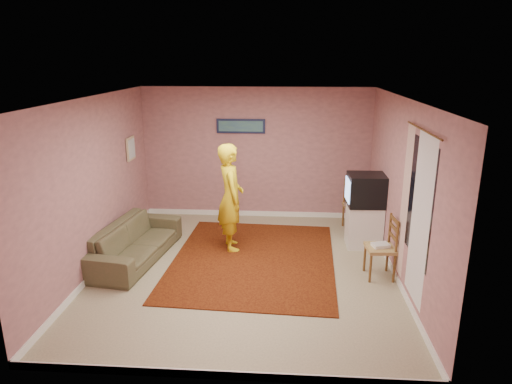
# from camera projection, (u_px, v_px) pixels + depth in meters

# --- Properties ---
(ground) EXTENTS (5.00, 5.00, 0.00)m
(ground) POSITION_uv_depth(u_px,v_px,m) (245.00, 270.00, 7.01)
(ground) COLOR tan
(ground) RESTS_ON ground
(wall_back) EXTENTS (4.50, 0.02, 2.60)m
(wall_back) POSITION_uv_depth(u_px,v_px,m) (256.00, 154.00, 9.04)
(wall_back) COLOR #B7787A
(wall_back) RESTS_ON ground
(wall_front) EXTENTS (4.50, 0.02, 2.60)m
(wall_front) POSITION_uv_depth(u_px,v_px,m) (220.00, 263.00, 4.25)
(wall_front) COLOR #B7787A
(wall_front) RESTS_ON ground
(wall_left) EXTENTS (0.02, 5.00, 2.60)m
(wall_left) POSITION_uv_depth(u_px,v_px,m) (94.00, 186.00, 6.79)
(wall_left) COLOR #B7787A
(wall_left) RESTS_ON ground
(wall_right) EXTENTS (0.02, 5.00, 2.60)m
(wall_right) POSITION_uv_depth(u_px,v_px,m) (402.00, 192.00, 6.50)
(wall_right) COLOR #B7787A
(wall_right) RESTS_ON ground
(ceiling) EXTENTS (4.50, 5.00, 0.02)m
(ceiling) POSITION_uv_depth(u_px,v_px,m) (244.00, 98.00, 6.27)
(ceiling) COLOR white
(ceiling) RESTS_ON wall_back
(baseboard_back) EXTENTS (4.50, 0.02, 0.10)m
(baseboard_back) POSITION_uv_depth(u_px,v_px,m) (256.00, 213.00, 9.38)
(baseboard_back) COLOR white
(baseboard_back) RESTS_ON ground
(baseboard_front) EXTENTS (4.50, 0.02, 0.10)m
(baseboard_front) POSITION_uv_depth(u_px,v_px,m) (223.00, 375.00, 4.62)
(baseboard_front) COLOR white
(baseboard_front) RESTS_ON ground
(baseboard_left) EXTENTS (0.02, 5.00, 0.10)m
(baseboard_left) POSITION_uv_depth(u_px,v_px,m) (103.00, 262.00, 7.15)
(baseboard_left) COLOR white
(baseboard_left) RESTS_ON ground
(baseboard_right) EXTENTS (0.02, 5.00, 0.10)m
(baseboard_right) POSITION_uv_depth(u_px,v_px,m) (393.00, 271.00, 6.85)
(baseboard_right) COLOR white
(baseboard_right) RESTS_ON ground
(window) EXTENTS (0.01, 1.10, 1.50)m
(window) POSITION_uv_depth(u_px,v_px,m) (420.00, 201.00, 5.59)
(window) COLOR black
(window) RESTS_ON wall_right
(curtain_sheer) EXTENTS (0.01, 0.75, 2.10)m
(curtain_sheer) POSITION_uv_depth(u_px,v_px,m) (420.00, 220.00, 5.51)
(curtain_sheer) COLOR white
(curtain_sheer) RESTS_ON wall_right
(curtain_floral) EXTENTS (0.01, 0.35, 2.10)m
(curtain_floral) POSITION_uv_depth(u_px,v_px,m) (405.00, 202.00, 6.18)
(curtain_floral) COLOR #EAE5C7
(curtain_floral) RESTS_ON wall_right
(curtain_rod) EXTENTS (0.02, 1.40, 0.02)m
(curtain_rod) POSITION_uv_depth(u_px,v_px,m) (423.00, 130.00, 5.35)
(curtain_rod) COLOR brown
(curtain_rod) RESTS_ON wall_right
(picture_back) EXTENTS (0.95, 0.04, 0.28)m
(picture_back) POSITION_uv_depth(u_px,v_px,m) (241.00, 126.00, 8.87)
(picture_back) COLOR #151B3B
(picture_back) RESTS_ON wall_back
(picture_left) EXTENTS (0.04, 0.38, 0.42)m
(picture_left) POSITION_uv_depth(u_px,v_px,m) (131.00, 149.00, 8.25)
(picture_left) COLOR #C5B288
(picture_left) RESTS_ON wall_left
(area_rug) EXTENTS (2.70, 3.31, 0.02)m
(area_rug) POSITION_uv_depth(u_px,v_px,m) (253.00, 259.00, 7.36)
(area_rug) COLOR black
(area_rug) RESTS_ON ground
(tv_cabinet) EXTENTS (0.58, 0.52, 0.73)m
(tv_cabinet) POSITION_uv_depth(u_px,v_px,m) (364.00, 225.00, 7.82)
(tv_cabinet) COLOR silver
(tv_cabinet) RESTS_ON ground
(crt_tv) EXTENTS (0.64, 0.57, 0.53)m
(crt_tv) POSITION_uv_depth(u_px,v_px,m) (366.00, 190.00, 7.64)
(crt_tv) COLOR black
(crt_tv) RESTS_ON tv_cabinet
(chair_a) EXTENTS (0.48, 0.46, 0.51)m
(chair_a) POSITION_uv_depth(u_px,v_px,m) (356.00, 200.00, 8.51)
(chair_a) COLOR tan
(chair_a) RESTS_ON ground
(dvd_player) EXTENTS (0.46, 0.38, 0.07)m
(dvd_player) POSITION_uv_depth(u_px,v_px,m) (356.00, 203.00, 8.53)
(dvd_player) COLOR #B9B9BE
(dvd_player) RESTS_ON chair_a
(blue_throw) EXTENTS (0.40, 0.05, 0.42)m
(blue_throw) POSITION_uv_depth(u_px,v_px,m) (355.00, 188.00, 8.64)
(blue_throw) COLOR #88BADF
(blue_throw) RESTS_ON chair_a
(chair_b) EXTENTS (0.43, 0.45, 0.51)m
(chair_b) POSITION_uv_depth(u_px,v_px,m) (381.00, 241.00, 6.64)
(chair_b) COLOR tan
(chair_b) RESTS_ON ground
(game_console) EXTENTS (0.28, 0.23, 0.05)m
(game_console) POSITION_uv_depth(u_px,v_px,m) (381.00, 245.00, 6.66)
(game_console) COLOR white
(game_console) RESTS_ON chair_b
(sofa) EXTENTS (1.09, 2.15, 0.60)m
(sofa) POSITION_uv_depth(u_px,v_px,m) (135.00, 242.00, 7.31)
(sofa) COLOR brown
(sofa) RESTS_ON ground
(person) EXTENTS (0.60, 0.75, 1.81)m
(person) POSITION_uv_depth(u_px,v_px,m) (231.00, 197.00, 7.56)
(person) COLOR yellow
(person) RESTS_ON ground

